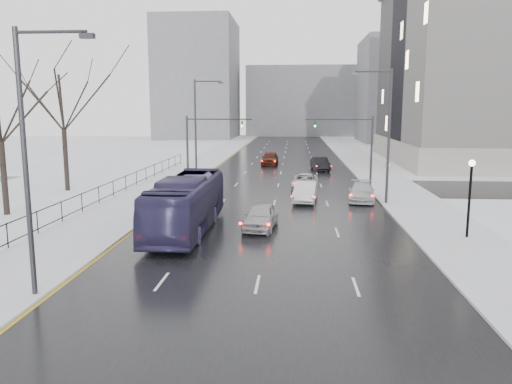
% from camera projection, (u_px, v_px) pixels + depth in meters
% --- Properties ---
extents(road, '(16.00, 150.00, 0.04)m').
position_uv_depth(road, '(281.00, 171.00, 57.83)').
color(road, black).
rests_on(road, ground).
extents(cross_road, '(130.00, 10.00, 0.04)m').
position_uv_depth(cross_road, '(278.00, 187.00, 46.03)').
color(cross_road, black).
rests_on(cross_road, ground).
extents(sidewalk_left, '(5.00, 150.00, 0.16)m').
position_uv_depth(sidewalk_left, '(192.00, 169.00, 58.60)').
color(sidewalk_left, silver).
rests_on(sidewalk_left, ground).
extents(sidewalk_right, '(5.00, 150.00, 0.16)m').
position_uv_depth(sidewalk_right, '(373.00, 171.00, 57.03)').
color(sidewalk_right, silver).
rests_on(sidewalk_right, ground).
extents(park_strip, '(14.00, 150.00, 0.12)m').
position_uv_depth(park_strip, '(113.00, 169.00, 59.31)').
color(park_strip, white).
rests_on(park_strip, ground).
extents(tree_park_d, '(8.75, 8.75, 12.50)m').
position_uv_depth(tree_park_d, '(7.00, 216.00, 33.59)').
color(tree_park_d, black).
rests_on(tree_park_d, ground).
extents(tree_park_e, '(9.45, 9.45, 13.50)m').
position_uv_depth(tree_park_e, '(68.00, 192.00, 43.46)').
color(tree_park_e, black).
rests_on(tree_park_e, ground).
extents(iron_fence, '(0.06, 70.00, 1.30)m').
position_uv_depth(iron_fence, '(46.00, 217.00, 29.15)').
color(iron_fence, black).
rests_on(iron_fence, sidewalk_left).
extents(streetlight_r_mid, '(2.95, 0.25, 10.00)m').
position_uv_depth(streetlight_r_mid, '(386.00, 130.00, 36.62)').
color(streetlight_r_mid, '#2D2D33').
rests_on(streetlight_r_mid, ground).
extents(streetlight_l_near, '(2.95, 0.25, 10.00)m').
position_uv_depth(streetlight_l_near, '(30.00, 151.00, 18.18)').
color(streetlight_l_near, '#2D2D33').
rests_on(streetlight_l_near, ground).
extents(streetlight_l_far, '(2.95, 0.25, 10.00)m').
position_uv_depth(streetlight_l_far, '(198.00, 124.00, 49.64)').
color(streetlight_l_far, '#2D2D33').
rests_on(streetlight_l_far, ground).
extents(lamppost_r_mid, '(0.36, 0.36, 4.28)m').
position_uv_depth(lamppost_r_mid, '(470.00, 187.00, 27.02)').
color(lamppost_r_mid, black).
rests_on(lamppost_r_mid, sidewalk_right).
extents(mast_signal_right, '(6.10, 0.33, 6.50)m').
position_uv_depth(mast_signal_right, '(360.00, 143.00, 44.80)').
color(mast_signal_right, '#2D2D33').
rests_on(mast_signal_right, ground).
extents(mast_signal_left, '(6.10, 0.33, 6.50)m').
position_uv_depth(mast_signal_left, '(199.00, 142.00, 45.90)').
color(mast_signal_left, '#2D2D33').
rests_on(mast_signal_left, ground).
extents(no_uturn_sign, '(0.60, 0.06, 2.70)m').
position_uv_depth(no_uturn_sign, '(388.00, 168.00, 41.03)').
color(no_uturn_sign, '#2D2D33').
rests_on(no_uturn_sign, sidewalk_right).
extents(bldg_far_right, '(24.00, 20.00, 22.00)m').
position_uv_depth(bldg_far_right, '(417.00, 91.00, 108.00)').
color(bldg_far_right, slate).
rests_on(bldg_far_right, ground).
extents(bldg_far_left, '(18.00, 22.00, 28.00)m').
position_uv_depth(bldg_far_left, '(198.00, 80.00, 121.08)').
color(bldg_far_left, slate).
rests_on(bldg_far_left, ground).
extents(bldg_far_center, '(30.00, 18.00, 18.00)m').
position_uv_depth(bldg_far_center, '(304.00, 102.00, 134.71)').
color(bldg_far_center, slate).
rests_on(bldg_far_center, ground).
extents(bus, '(2.72, 11.59, 3.23)m').
position_uv_depth(bus, '(187.00, 204.00, 29.19)').
color(bus, '#2E2950').
rests_on(bus, road).
extents(sedan_center_near, '(2.20, 4.52, 1.49)m').
position_uv_depth(sedan_center_near, '(261.00, 216.00, 29.86)').
color(sedan_center_near, '#ACAAAF').
rests_on(sedan_center_near, road).
extents(sedan_right_near, '(2.10, 4.83, 1.54)m').
position_uv_depth(sedan_right_near, '(305.00, 192.00, 38.52)').
color(sedan_right_near, silver).
rests_on(sedan_right_near, road).
extents(sedan_right_cross, '(2.60, 4.99, 1.34)m').
position_uv_depth(sedan_right_cross, '(305.00, 181.00, 44.66)').
color(sedan_right_cross, silver).
rests_on(sedan_right_cross, road).
extents(sedan_right_far, '(2.54, 5.03, 1.40)m').
position_uv_depth(sedan_right_far, '(362.00, 192.00, 38.89)').
color(sedan_right_far, '#B6B8BB').
rests_on(sedan_right_far, road).
extents(sedan_center_far, '(2.16, 5.08, 1.71)m').
position_uv_depth(sedan_center_far, '(270.00, 158.00, 63.63)').
color(sedan_center_far, '#43150B').
rests_on(sedan_center_far, road).
extents(sedan_right_distant, '(2.26, 4.86, 1.54)m').
position_uv_depth(sedan_right_distant, '(320.00, 164.00, 57.86)').
color(sedan_right_distant, black).
rests_on(sedan_right_distant, road).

